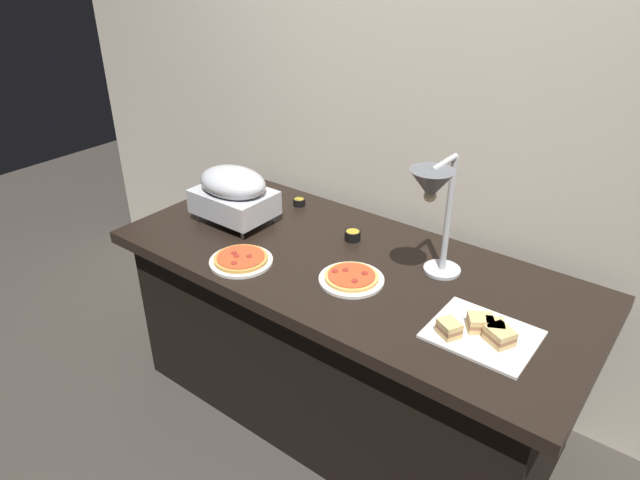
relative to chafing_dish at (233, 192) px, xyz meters
name	(u,v)px	position (x,y,z in m)	size (l,w,h in m)	color
ground_plane	(343,405)	(0.60, 0.01, -0.90)	(8.00, 8.00, 0.00)	#38332D
back_wall	(419,121)	(0.60, 0.51, 0.30)	(4.40, 0.04, 2.40)	beige
buffet_table	(345,337)	(0.60, 0.01, -0.52)	(1.90, 0.84, 0.76)	black
chafing_dish	(233,192)	(0.00, 0.00, 0.00)	(0.34, 0.24, 0.25)	#B7BABF
heat_lamp	(434,195)	(0.92, 0.04, 0.22)	(0.15, 0.31, 0.47)	#B7BABF
pizza_plate_front	(241,260)	(0.27, -0.25, -0.13)	(0.25, 0.25, 0.03)	white
pizza_plate_center	(351,278)	(0.69, -0.09, -0.13)	(0.24, 0.24, 0.03)	white
sandwich_platter	(482,332)	(1.21, -0.11, -0.12)	(0.33, 0.27, 0.06)	white
sauce_cup_near	(299,202)	(0.12, 0.30, -0.12)	(0.06, 0.06, 0.03)	black
sauce_cup_far	(353,235)	(0.51, 0.17, -0.12)	(0.07, 0.07, 0.04)	black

